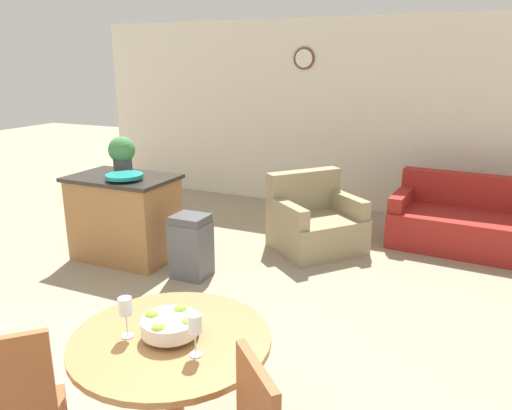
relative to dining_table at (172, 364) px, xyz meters
The scene contains 11 objects.
wall_back 5.24m from the dining_table, 95.81° to the left, with size 8.00×0.09×2.70m.
dining_table is the anchor object (origin of this frame).
fruit_bowl 0.24m from the dining_table, 149.82° to the left, with size 0.30×0.30×0.13m.
wine_glass_left 0.40m from the dining_table, 156.45° to the right, with size 0.07×0.07×0.22m.
wine_glass_right 0.40m from the dining_table, 23.69° to the right, with size 0.07×0.07×0.22m.
kitchen_island 3.07m from the dining_table, 133.42° to the left, with size 1.12×0.74×0.93m.
teal_bowl 2.90m from the dining_table, 133.14° to the left, with size 0.39×0.39×0.06m.
potted_plant 3.35m from the dining_table, 132.81° to the left, with size 0.29×0.29×0.39m.
trash_bin 2.41m from the dining_table, 119.49° to the left, with size 0.35×0.32×0.65m.
couch 4.41m from the dining_table, 70.11° to the left, with size 2.09×1.06×0.81m.
armchair 3.37m from the dining_table, 94.99° to the left, with size 1.21×1.22×0.88m.
Camera 1 is at (1.88, -1.14, 2.12)m, focal length 35.00 mm.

